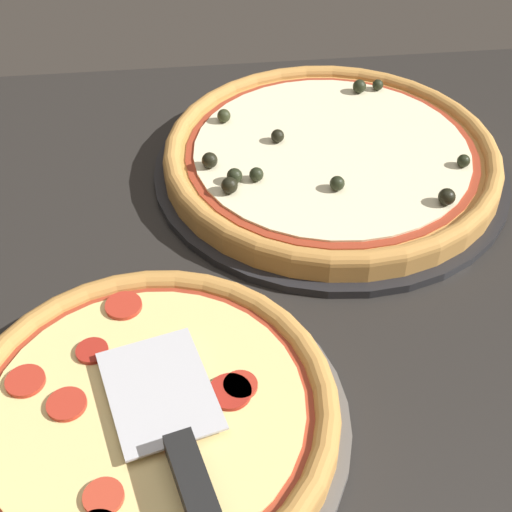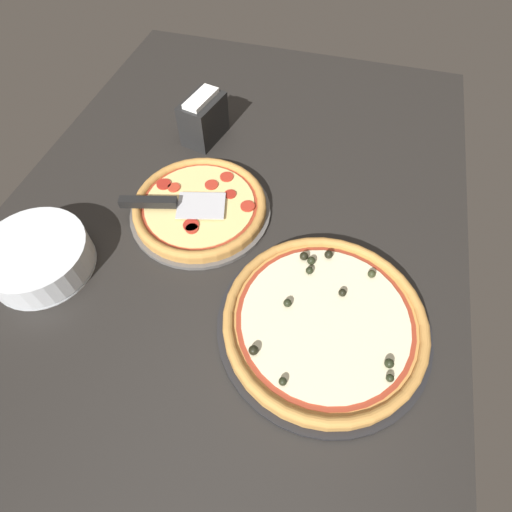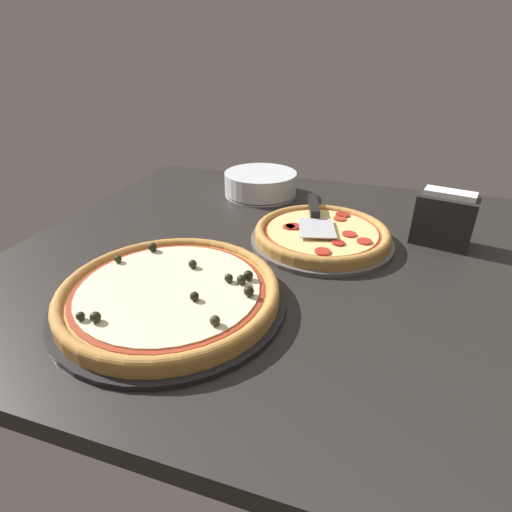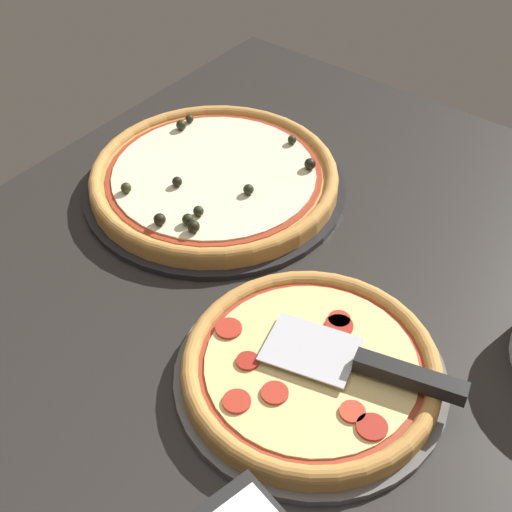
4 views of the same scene
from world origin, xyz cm
name	(u,v)px [view 1 (image 1 of 4)]	position (x,y,z in cm)	size (l,w,h in cm)	color
ground_plane	(93,380)	(0.00, 0.00, -1.80)	(146.11, 109.32, 3.60)	black
pizza_pan_front	(149,425)	(5.38, -7.05, 0.50)	(33.38, 33.38, 1.00)	#565451
pizza_front	(147,412)	(5.37, -7.05, 2.41)	(31.38, 31.38, 2.80)	#B77F3D
pizza_pan_back	(330,170)	(26.94, 26.45, 0.50)	(41.86, 41.86, 1.00)	black
pizza_back	(331,155)	(26.92, 26.44, 2.62)	(39.35, 39.35, 4.29)	#B77F3D
serving_spatula	(191,478)	(8.72, -14.64, 4.57)	(11.04, 24.58, 2.00)	#B7B7BC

